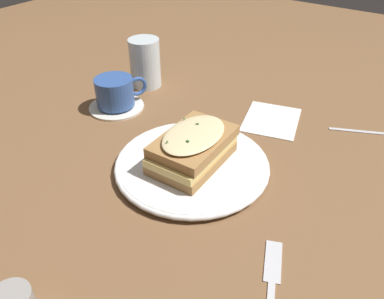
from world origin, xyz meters
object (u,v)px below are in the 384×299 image
at_px(dinner_plate, 192,164).
at_px(napkin, 271,119).
at_px(sandwich, 193,147).
at_px(water_glass, 145,63).
at_px(fork, 272,282).
at_px(teacup_with_saucer, 116,95).

height_order(dinner_plate, napkin, dinner_plate).
relative_size(sandwich, water_glass, 1.36).
xyz_separation_m(water_glass, fork, (0.34, 0.50, -0.06)).
relative_size(sandwich, fork, 0.91).
height_order(dinner_plate, fork, dinner_plate).
bearing_deg(teacup_with_saucer, napkin, -38.32).
xyz_separation_m(sandwich, napkin, (-0.23, 0.04, -0.04)).
height_order(dinner_plate, teacup_with_saucer, teacup_with_saucer).
bearing_deg(dinner_plate, water_glass, -126.45).
bearing_deg(napkin, sandwich, -11.11).
distance_m(sandwich, water_glass, 0.35).
height_order(teacup_with_saucer, fork, teacup_with_saucer).
bearing_deg(fork, water_glass, 123.66).
xyz_separation_m(sandwich, fork, (0.14, 0.21, -0.04)).
bearing_deg(teacup_with_saucer, water_glass, 35.30).
bearing_deg(water_glass, dinner_plate, 53.55).
bearing_deg(dinner_plate, sandwich, 175.26).
relative_size(sandwich, napkin, 1.18).
bearing_deg(napkin, fork, 25.08).
distance_m(dinner_plate, sandwich, 0.04).
bearing_deg(napkin, dinner_plate, -11.05).
distance_m(sandwich, fork, 0.26).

